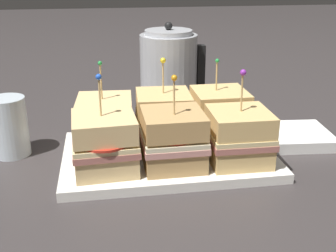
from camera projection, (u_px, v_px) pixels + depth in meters
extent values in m
plane|color=#383333|center=(168.00, 160.00, 0.83)|extent=(6.00, 6.00, 0.00)
cube|color=white|center=(168.00, 157.00, 0.83)|extent=(0.41, 0.26, 0.01)
cube|color=white|center=(168.00, 153.00, 0.83)|extent=(0.41, 0.26, 0.01)
cube|color=#DBB77A|center=(106.00, 159.00, 0.75)|extent=(0.11, 0.11, 0.04)
cube|color=#B26B60|center=(105.00, 146.00, 0.74)|extent=(0.12, 0.12, 0.01)
cube|color=beige|center=(105.00, 141.00, 0.74)|extent=(0.12, 0.12, 0.01)
cylinder|color=red|center=(105.00, 142.00, 0.72)|extent=(0.08, 0.08, 0.00)
cube|color=#E8C281|center=(104.00, 126.00, 0.73)|extent=(0.11, 0.11, 0.04)
cylinder|color=tan|center=(100.00, 99.00, 0.71)|extent=(0.00, 0.01, 0.08)
sphere|color=blue|center=(99.00, 77.00, 0.70)|extent=(0.01, 0.01, 0.01)
cube|color=tan|center=(173.00, 155.00, 0.77)|extent=(0.11, 0.11, 0.04)
cube|color=tan|center=(173.00, 142.00, 0.76)|extent=(0.11, 0.11, 0.01)
cube|color=beige|center=(173.00, 137.00, 0.75)|extent=(0.11, 0.11, 0.01)
cylinder|color=red|center=(175.00, 138.00, 0.73)|extent=(0.06, 0.06, 0.00)
cube|color=tan|center=(173.00, 123.00, 0.74)|extent=(0.11, 0.11, 0.04)
cylinder|color=tan|center=(177.00, 99.00, 0.72)|extent=(0.00, 0.01, 0.08)
sphere|color=orange|center=(177.00, 78.00, 0.70)|extent=(0.01, 0.01, 0.01)
cube|color=tan|center=(238.00, 151.00, 0.78)|extent=(0.11, 0.11, 0.04)
cube|color=#B26B60|center=(238.00, 139.00, 0.77)|extent=(0.11, 0.11, 0.01)
cube|color=beige|center=(239.00, 134.00, 0.77)|extent=(0.11, 0.11, 0.01)
cube|color=#E0B771|center=(240.00, 121.00, 0.76)|extent=(0.11, 0.11, 0.04)
cylinder|color=tan|center=(242.00, 94.00, 0.74)|extent=(0.00, 0.01, 0.08)
sphere|color=purple|center=(243.00, 72.00, 0.73)|extent=(0.01, 0.01, 0.01)
cube|color=#DBB77A|center=(106.00, 135.00, 0.85)|extent=(0.11, 0.11, 0.04)
cube|color=tan|center=(105.00, 124.00, 0.84)|extent=(0.12, 0.12, 0.01)
cube|color=beige|center=(105.00, 119.00, 0.84)|extent=(0.12, 0.12, 0.01)
cube|color=#E8C281|center=(104.00, 108.00, 0.83)|extent=(0.11, 0.11, 0.04)
cylinder|color=tan|center=(101.00, 84.00, 0.81)|extent=(0.00, 0.00, 0.08)
sphere|color=green|center=(100.00, 63.00, 0.79)|extent=(0.01, 0.01, 0.01)
cube|color=tan|center=(163.00, 131.00, 0.87)|extent=(0.11, 0.11, 0.04)
cube|color=tan|center=(163.00, 120.00, 0.86)|extent=(0.12, 0.12, 0.01)
cube|color=beige|center=(163.00, 115.00, 0.86)|extent=(0.12, 0.12, 0.01)
cylinder|color=red|center=(165.00, 115.00, 0.84)|extent=(0.07, 0.07, 0.00)
cube|color=#E0B771|center=(163.00, 102.00, 0.85)|extent=(0.11, 0.11, 0.04)
cylinder|color=tan|center=(164.00, 79.00, 0.84)|extent=(0.00, 0.01, 0.08)
sphere|color=yellow|center=(164.00, 60.00, 0.82)|extent=(0.01, 0.01, 0.01)
cube|color=tan|center=(219.00, 128.00, 0.89)|extent=(0.11, 0.11, 0.04)
cube|color=tan|center=(219.00, 117.00, 0.88)|extent=(0.11, 0.11, 0.01)
cube|color=beige|center=(219.00, 113.00, 0.88)|extent=(0.11, 0.11, 0.01)
cylinder|color=red|center=(222.00, 113.00, 0.86)|extent=(0.07, 0.07, 0.00)
cube|color=#E0B771|center=(220.00, 100.00, 0.87)|extent=(0.11, 0.11, 0.04)
cylinder|color=tan|center=(217.00, 78.00, 0.85)|extent=(0.00, 0.01, 0.07)
sphere|color=green|center=(217.00, 61.00, 0.84)|extent=(0.01, 0.01, 0.01)
cylinder|color=#B7BABF|center=(168.00, 72.00, 1.10)|extent=(0.15, 0.15, 0.19)
cylinder|color=#B7BABF|center=(168.00, 32.00, 1.06)|extent=(0.12, 0.12, 0.01)
sphere|color=black|center=(168.00, 26.00, 1.06)|extent=(0.02, 0.02, 0.02)
cube|color=black|center=(201.00, 67.00, 1.11)|extent=(0.02, 0.02, 0.12)
cylinder|color=silver|center=(9.00, 127.00, 0.84)|extent=(0.07, 0.07, 0.12)
cube|color=white|center=(297.00, 136.00, 0.91)|extent=(0.15, 0.15, 0.02)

